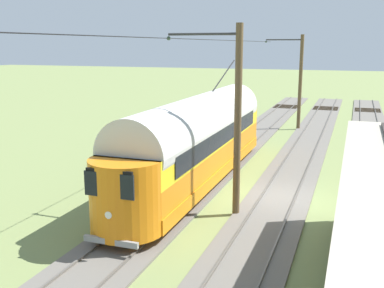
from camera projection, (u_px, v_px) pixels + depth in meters
The scene contains 8 objects.
ground_plane at pixel (279, 199), 20.34m from camera, with size 220.00×220.00×0.00m, color olive.
track_streetcar_siding at pixel (379, 206), 19.25m from camera, with size 2.80×80.00×0.18m.
track_adjacent_siding at pixel (280, 195), 20.61m from camera, with size 2.80×80.00×0.18m.
track_third_siding at pixel (193, 186), 21.98m from camera, with size 2.80×80.00×0.18m.
vintage_streetcar at pixel (199, 138), 22.25m from camera, with size 2.65×17.52×5.63m.
catenary_pole_foreground at pixel (299, 81), 36.29m from camera, with size 3.06×0.28×7.49m.
catenary_pole_mid_near at pixel (236, 118), 17.62m from camera, with size 3.06×0.28×7.49m.
overhead_wire_run at pixel (177, 38), 18.60m from camera, with size 2.86×44.56×0.18m.
Camera 1 is at (-2.89, 19.53, 6.68)m, focal length 42.89 mm.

